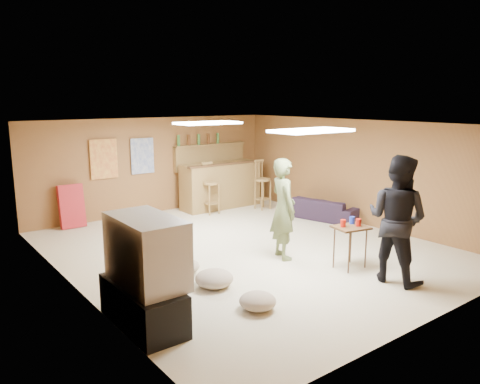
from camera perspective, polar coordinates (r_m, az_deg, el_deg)
ground at (r=8.37m, az=0.83°, el=-6.94°), size 7.00×7.00×0.00m
ceiling at (r=7.96m, az=0.88°, el=8.27°), size 6.00×7.00×0.02m
wall_back at (r=11.03m, az=-10.45°, el=3.19°), size 6.00×0.02×2.20m
wall_front at (r=5.83m, az=22.66°, el=-4.72°), size 6.00×0.02×2.20m
wall_left at (r=6.71m, az=-19.76°, el=-2.46°), size 0.02×7.00×2.20m
wall_right at (r=10.19m, az=14.27°, el=2.37°), size 0.02×7.00×2.20m
tv_stand at (r=5.75m, az=-11.74°, el=-13.31°), size 0.55×1.30×0.50m
dvd_box at (r=5.87m, az=-9.71°, el=-13.74°), size 0.35×0.50×0.08m
tv_body at (r=5.54m, az=-11.35°, el=-7.03°), size 0.60×1.10×0.80m
tv_screen at (r=5.67m, az=-8.52°, el=-6.49°), size 0.02×0.95×0.65m
bar_counter at (r=11.40m, az=-2.36°, el=0.83°), size 2.00×0.60×1.10m
bar_lip at (r=11.12m, az=-1.64°, el=3.43°), size 2.10×0.12×0.05m
bar_shelf at (r=11.64m, az=-3.67°, el=5.76°), size 2.00×0.18×0.05m
bar_backing at (r=11.69m, az=-3.70°, el=4.30°), size 2.00×0.14×0.60m
poster_left at (r=10.48m, az=-16.27°, el=3.88°), size 0.60×0.03×0.85m
poster_right at (r=10.83m, az=-11.82°, el=4.32°), size 0.55×0.03×0.80m
folding_chair_stack at (r=10.22m, az=-19.84°, el=-1.64°), size 0.50×0.26×0.91m
ceiling_panel_front at (r=6.85m, az=8.71°, el=7.40°), size 1.20×0.60×0.04m
ceiling_panel_back at (r=8.94m, az=-3.92°, el=8.39°), size 1.20×0.60×0.04m
person_olive at (r=7.74m, az=5.29°, el=-2.04°), size 0.56×0.70×1.68m
person_black at (r=7.08m, az=18.58°, el=-3.14°), size 0.82×0.99×1.85m
sofa at (r=10.52m, az=10.08°, el=-1.99°), size 1.01×1.71×0.47m
tray_table at (r=7.57m, az=13.26°, el=-6.56°), size 0.59×0.51×0.67m
cup_red_near at (r=7.41m, az=12.46°, el=-3.75°), size 0.11×0.11×0.11m
cup_red_far at (r=7.51m, az=14.24°, el=-3.62°), size 0.09×0.09×0.12m
cup_blue at (r=7.63m, az=13.50°, el=-3.35°), size 0.11×0.11×0.12m
bar_stool_left at (r=10.76m, az=-3.56°, el=0.76°), size 0.53×0.53×1.31m
bar_stool_right at (r=11.24m, az=2.80°, el=0.66°), size 0.44×0.44×1.10m
cushion_near_tv at (r=6.74m, az=-3.17°, el=-10.48°), size 0.69×0.69×0.25m
cushion_mid at (r=7.29m, az=-6.73°, el=-8.99°), size 0.55×0.55×0.20m
cushion_far at (r=6.08m, az=2.17°, el=-13.14°), size 0.49×0.49×0.21m
bottle_row at (r=11.43m, az=-5.05°, el=6.41°), size 1.20×0.08×0.26m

